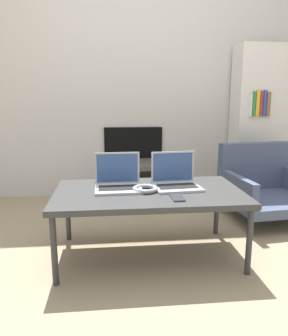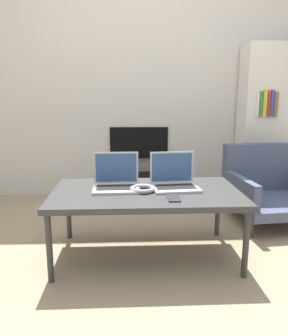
% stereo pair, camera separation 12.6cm
% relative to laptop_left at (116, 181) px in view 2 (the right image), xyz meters
% --- Properties ---
extents(ground_plane, '(14.00, 14.00, 0.00)m').
position_rel_laptop_left_xyz_m(ground_plane, '(0.20, -0.32, -0.51)').
color(ground_plane, '#998466').
extents(wall_back, '(7.00, 0.08, 2.60)m').
position_rel_laptop_left_xyz_m(wall_back, '(0.20, 1.41, 0.78)').
color(wall_back, beige).
rests_on(wall_back, ground_plane).
extents(table, '(1.22, 0.69, 0.46)m').
position_rel_laptop_left_xyz_m(table, '(0.20, -0.07, -0.08)').
color(table, '#333333').
rests_on(table, ground_plane).
extents(laptop_left, '(0.31, 0.25, 0.23)m').
position_rel_laptop_left_xyz_m(laptop_left, '(0.00, 0.00, 0.00)').
color(laptop_left, '#B2B2B7').
rests_on(laptop_left, table).
extents(laptop_right, '(0.32, 0.27, 0.23)m').
position_rel_laptop_left_xyz_m(laptop_right, '(0.39, -0.00, 0.00)').
color(laptop_right, '#B2B2B7').
rests_on(laptop_right, table).
extents(headphones, '(0.17, 0.17, 0.03)m').
position_rel_laptop_left_xyz_m(headphones, '(0.17, -0.08, -0.03)').
color(headphones, gray).
rests_on(headphones, table).
extents(phone, '(0.07, 0.14, 0.01)m').
position_rel_laptop_left_xyz_m(phone, '(0.35, -0.26, -0.05)').
color(phone, '#333338').
rests_on(phone, table).
extents(tv, '(0.45, 0.46, 0.40)m').
position_rel_laptop_left_xyz_m(tv, '(0.20, 1.14, -0.30)').
color(tv, '#4C473D').
rests_on(tv, ground_plane).
extents(armchair, '(0.74, 0.74, 0.64)m').
position_rel_laptop_left_xyz_m(armchair, '(1.30, 0.57, -0.22)').
color(armchair, '#47516B').
rests_on(armchair, ground_plane).
extents(bookshelf, '(0.67, 0.32, 1.57)m').
position_rel_laptop_left_xyz_m(bookshelf, '(1.58, 1.21, 0.28)').
color(bookshelf, silver).
rests_on(bookshelf, ground_plane).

